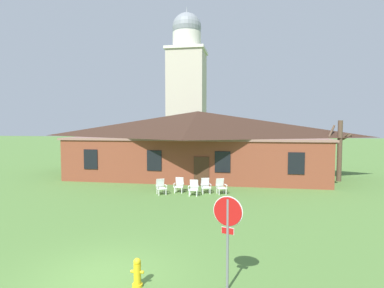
{
  "coord_description": "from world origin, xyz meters",
  "views": [
    {
      "loc": [
        3.96,
        -8.09,
        4.38
      ],
      "look_at": [
        1.19,
        8.44,
        3.34
      ],
      "focal_mm": 29.0,
      "sensor_mm": 36.0,
      "label": 1
    }
  ],
  "objects_px": {
    "lawn_chair_left_end": "(194,187)",
    "lawn_chair_middle": "(206,185)",
    "fire_hydrant": "(137,273)",
    "lawn_chair_by_porch": "(161,186)",
    "lawn_chair_near_door": "(179,185)",
    "lawn_chair_right_end": "(221,186)",
    "stop_sign": "(228,224)"
  },
  "relations": [
    {
      "from": "lawn_chair_near_door",
      "to": "fire_hydrant",
      "type": "bearing_deg",
      "value": -83.65
    },
    {
      "from": "lawn_chair_near_door",
      "to": "stop_sign",
      "type": "bearing_deg",
      "value": -72.07
    },
    {
      "from": "fire_hydrant",
      "to": "lawn_chair_by_porch",
      "type": "bearing_deg",
      "value": 101.99
    },
    {
      "from": "lawn_chair_near_door",
      "to": "lawn_chair_right_end",
      "type": "xyz_separation_m",
      "value": [
        2.7,
        0.02,
        0.0
      ]
    },
    {
      "from": "lawn_chair_left_end",
      "to": "lawn_chair_middle",
      "type": "bearing_deg",
      "value": 49.34
    },
    {
      "from": "stop_sign",
      "to": "lawn_chair_near_door",
      "type": "bearing_deg",
      "value": 107.93
    },
    {
      "from": "stop_sign",
      "to": "lawn_chair_right_end",
      "type": "height_order",
      "value": "stop_sign"
    },
    {
      "from": "lawn_chair_by_porch",
      "to": "lawn_chair_near_door",
      "type": "distance_m",
      "value": 1.27
    },
    {
      "from": "lawn_chair_left_end",
      "to": "lawn_chair_middle",
      "type": "distance_m",
      "value": 1.0
    },
    {
      "from": "lawn_chair_left_end",
      "to": "fire_hydrant",
      "type": "height_order",
      "value": "lawn_chair_left_end"
    },
    {
      "from": "lawn_chair_middle",
      "to": "fire_hydrant",
      "type": "xyz_separation_m",
      "value": [
        -0.42,
        -11.74,
        -0.12
      ]
    },
    {
      "from": "lawn_chair_near_door",
      "to": "lawn_chair_left_end",
      "type": "height_order",
      "value": "same"
    },
    {
      "from": "lawn_chair_middle",
      "to": "fire_hydrant",
      "type": "bearing_deg",
      "value": -92.04
    },
    {
      "from": "lawn_chair_by_porch",
      "to": "fire_hydrant",
      "type": "relative_size",
      "value": 1.21
    },
    {
      "from": "lawn_chair_near_door",
      "to": "lawn_chair_right_end",
      "type": "height_order",
      "value": "same"
    },
    {
      "from": "stop_sign",
      "to": "lawn_chair_middle",
      "type": "xyz_separation_m",
      "value": [
        -1.99,
        11.52,
        -1.29
      ]
    },
    {
      "from": "lawn_chair_near_door",
      "to": "lawn_chair_right_end",
      "type": "bearing_deg",
      "value": 0.39
    },
    {
      "from": "lawn_chair_by_porch",
      "to": "lawn_chair_middle",
      "type": "bearing_deg",
      "value": 16.08
    },
    {
      "from": "lawn_chair_left_end",
      "to": "lawn_chair_right_end",
      "type": "distance_m",
      "value": 1.79
    },
    {
      "from": "fire_hydrant",
      "to": "lawn_chair_left_end",
      "type": "bearing_deg",
      "value": 91.21
    },
    {
      "from": "stop_sign",
      "to": "lawn_chair_right_end",
      "type": "relative_size",
      "value": 2.64
    },
    {
      "from": "lawn_chair_by_porch",
      "to": "lawn_chair_near_door",
      "type": "bearing_deg",
      "value": 36.46
    },
    {
      "from": "lawn_chair_left_end",
      "to": "fire_hydrant",
      "type": "bearing_deg",
      "value": -88.79
    },
    {
      "from": "lawn_chair_right_end",
      "to": "lawn_chair_by_porch",
      "type": "bearing_deg",
      "value": -168.25
    },
    {
      "from": "lawn_chair_left_end",
      "to": "lawn_chair_right_end",
      "type": "xyz_separation_m",
      "value": [
        1.63,
        0.74,
        0.0
      ]
    },
    {
      "from": "stop_sign",
      "to": "fire_hydrant",
      "type": "bearing_deg",
      "value": -174.82
    },
    {
      "from": "lawn_chair_middle",
      "to": "fire_hydrant",
      "type": "distance_m",
      "value": 11.75
    },
    {
      "from": "lawn_chair_middle",
      "to": "lawn_chair_right_end",
      "type": "xyz_separation_m",
      "value": [
        0.97,
        -0.02,
        0.0
      ]
    },
    {
      "from": "lawn_chair_left_end",
      "to": "lawn_chair_middle",
      "type": "relative_size",
      "value": 1.0
    },
    {
      "from": "stop_sign",
      "to": "fire_hydrant",
      "type": "distance_m",
      "value": 2.8
    },
    {
      "from": "lawn_chair_by_porch",
      "to": "lawn_chair_near_door",
      "type": "xyz_separation_m",
      "value": [
        1.02,
        0.75,
        0.0
      ]
    },
    {
      "from": "lawn_chair_left_end",
      "to": "lawn_chair_middle",
      "type": "height_order",
      "value": "same"
    }
  ]
}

